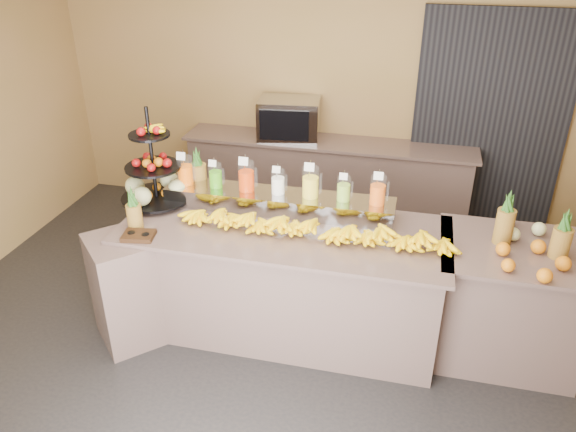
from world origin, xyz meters
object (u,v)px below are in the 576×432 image
at_px(right_fruit_pile, 529,247).
at_px(pitcher_tray, 278,202).
at_px(banana_heap, 314,225).
at_px(condiment_caddy, 139,236).
at_px(fruit_stand, 159,179).
at_px(oven_warmer, 289,119).

bearing_deg(right_fruit_pile, pitcher_tray, 171.33).
relative_size(pitcher_tray, banana_heap, 0.87).
bearing_deg(condiment_caddy, fruit_stand, 98.72).
bearing_deg(oven_warmer, banana_heap, -77.51).
bearing_deg(banana_heap, right_fruit_pile, 1.38).
distance_m(fruit_stand, condiment_caddy, 0.62).
bearing_deg(fruit_stand, right_fruit_pile, -21.76).
distance_m(banana_heap, condiment_caddy, 1.30).
bearing_deg(fruit_stand, condiment_caddy, -99.16).
distance_m(pitcher_tray, oven_warmer, 1.70).
bearing_deg(condiment_caddy, oven_warmer, 76.02).
xyz_separation_m(banana_heap, oven_warmer, (-0.66, 1.99, 0.13)).
xyz_separation_m(condiment_caddy, right_fruit_pile, (2.75, 0.39, 0.07)).
height_order(fruit_stand, oven_warmer, fruit_stand).
distance_m(right_fruit_pile, oven_warmer, 2.92).
distance_m(condiment_caddy, oven_warmer, 2.42).
height_order(pitcher_tray, fruit_stand, fruit_stand).
relative_size(banana_heap, oven_warmer, 3.34).
height_order(pitcher_tray, banana_heap, banana_heap).
bearing_deg(banana_heap, fruit_stand, 170.31).
xyz_separation_m(right_fruit_pile, oven_warmer, (-2.17, 1.95, 0.13)).
distance_m(pitcher_tray, condiment_caddy, 1.12).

